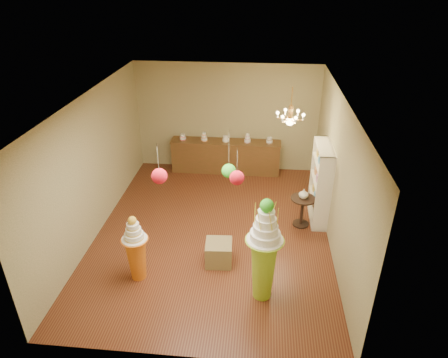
# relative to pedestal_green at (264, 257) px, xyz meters

# --- Properties ---
(floor) EXTENTS (6.50, 6.50, 0.00)m
(floor) POSITION_rel_pedestal_green_xyz_m (-1.10, 1.86, -0.86)
(floor) COLOR #562917
(floor) RESTS_ON ground
(ceiling) EXTENTS (6.50, 6.50, 0.00)m
(ceiling) POSITION_rel_pedestal_green_xyz_m (-1.10, 1.86, 2.14)
(ceiling) COLOR white
(ceiling) RESTS_ON ground
(wall_back) EXTENTS (5.00, 0.04, 3.00)m
(wall_back) POSITION_rel_pedestal_green_xyz_m (-1.10, 5.11, 0.64)
(wall_back) COLOR tan
(wall_back) RESTS_ON ground
(wall_front) EXTENTS (5.00, 0.04, 3.00)m
(wall_front) POSITION_rel_pedestal_green_xyz_m (-1.10, -1.39, 0.64)
(wall_front) COLOR tan
(wall_front) RESTS_ON ground
(wall_left) EXTENTS (0.04, 6.50, 3.00)m
(wall_left) POSITION_rel_pedestal_green_xyz_m (-3.60, 1.86, 0.64)
(wall_left) COLOR tan
(wall_left) RESTS_ON ground
(wall_right) EXTENTS (0.04, 6.50, 3.00)m
(wall_right) POSITION_rel_pedestal_green_xyz_m (1.40, 1.86, 0.64)
(wall_right) COLOR tan
(wall_right) RESTS_ON ground
(pedestal_green) EXTENTS (0.65, 0.65, 1.98)m
(pedestal_green) POSITION_rel_pedestal_green_xyz_m (0.00, 0.00, 0.00)
(pedestal_green) COLOR #9BCA2C
(pedestal_green) RESTS_ON floor
(pedestal_orange) EXTENTS (0.58, 0.58, 1.35)m
(pedestal_orange) POSITION_rel_pedestal_green_xyz_m (-2.31, 0.25, -0.30)
(pedestal_orange) COLOR orange
(pedestal_orange) RESTS_ON floor
(burlap_riser) EXTENTS (0.54, 0.54, 0.46)m
(burlap_riser) POSITION_rel_pedestal_green_xyz_m (-0.86, 0.82, -0.63)
(burlap_riser) COLOR olive
(burlap_riser) RESTS_ON floor
(sideboard) EXTENTS (3.04, 0.54, 1.16)m
(sideboard) POSITION_rel_pedestal_green_xyz_m (-1.10, 4.83, -0.38)
(sideboard) COLOR brown
(sideboard) RESTS_ON floor
(shelving_unit) EXTENTS (0.33, 1.20, 1.80)m
(shelving_unit) POSITION_rel_pedestal_green_xyz_m (1.24, 2.66, 0.05)
(shelving_unit) COLOR white
(shelving_unit) RESTS_ON floor
(round_table) EXTENTS (0.59, 0.59, 0.70)m
(round_table) POSITION_rel_pedestal_green_xyz_m (0.85, 2.30, -0.40)
(round_table) COLOR black
(round_table) RESTS_ON floor
(vase) EXTENTS (0.27, 0.27, 0.22)m
(vase) POSITION_rel_pedestal_green_xyz_m (0.85, 2.30, -0.05)
(vase) COLOR white
(vase) RESTS_ON round_table
(pom_red_left) EXTENTS (0.23, 0.23, 0.64)m
(pom_red_left) POSITION_rel_pedestal_green_xyz_m (-1.59, -0.33, 1.62)
(pom_red_left) COLOR #454132
(pom_red_left) RESTS_ON ceiling
(pom_green_mid) EXTENTS (0.23, 0.23, 0.82)m
(pom_green_mid) POSITION_rel_pedestal_green_xyz_m (-0.63, 0.29, 1.45)
(pom_green_mid) COLOR #454132
(pom_green_mid) RESTS_ON ceiling
(pom_red_right) EXTENTS (0.21, 0.21, 0.58)m
(pom_red_right) POSITION_rel_pedestal_green_xyz_m (-0.45, -0.36, 1.67)
(pom_red_right) COLOR #454132
(pom_red_right) RESTS_ON ceiling
(chandelier) EXTENTS (0.72, 0.72, 0.85)m
(chandelier) POSITION_rel_pedestal_green_xyz_m (0.46, 2.87, 1.45)
(chandelier) COLOR #EBAB52
(chandelier) RESTS_ON ceiling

